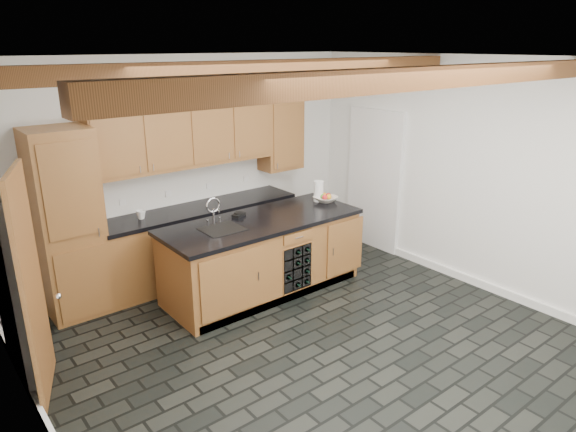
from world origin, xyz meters
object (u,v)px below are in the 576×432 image
Objects in this scene: kitchen_scale at (239,214)px; fruit_bowl at (326,199)px; island at (264,256)px; paper_towel at (319,191)px.

fruit_bowl reaches higher than kitchen_scale.
fruit_bowl is (1.23, -0.20, 0.01)m from kitchen_scale.
paper_towel is at bearing 8.71° from island.
island is at bearing -171.29° from paper_towel.
paper_towel is (1.02, 0.16, 0.60)m from island.
paper_towel reaches higher than fruit_bowl.
kitchen_scale is at bearing 170.58° from fruit_bowl.
paper_towel is (-0.05, 0.08, 0.10)m from fruit_bowl.
island is 12.56× the size of kitchen_scale.
kitchen_scale is 1.25m from fruit_bowl.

